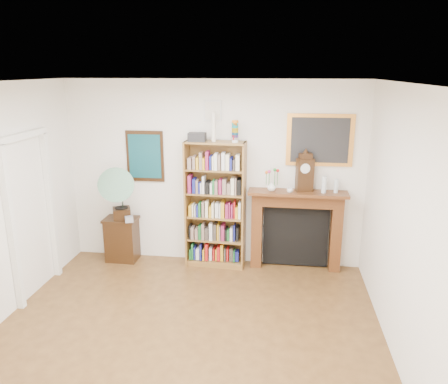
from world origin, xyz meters
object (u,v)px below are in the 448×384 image
side_cabinet (122,239)px  cd_stack (129,219)px  fireplace (296,222)px  teacup (290,190)px  bookshelf (215,198)px  flower_vase (272,186)px  mantel_clock (305,173)px  bottle_right (336,186)px  gramophone (116,190)px  bottle_left (324,185)px

side_cabinet → cd_stack: (0.19, -0.14, 0.39)m
fireplace → teacup: bearing=-133.0°
bookshelf → cd_stack: 1.36m
flower_vase → cd_stack: bearing=-175.6°
bookshelf → side_cabinet: size_ratio=3.19×
mantel_clock → bottle_right: (0.45, -0.02, -0.17)m
teacup → gramophone: bearing=-177.7°
mantel_clock → flower_vase: size_ratio=4.07×
bookshelf → side_cabinet: 1.66m
bottle_left → bookshelf: bearing=-180.0°
fireplace → gramophone: (-2.69, -0.23, 0.46)m
fireplace → bottle_right: bottle_right is taller
gramophone → flower_vase: bearing=-19.4°
fireplace → bottle_left: 0.72m
teacup → side_cabinet: bearing=179.4°
bottle_left → flower_vase: bearing=-180.0°
fireplace → bottle_right: size_ratio=7.22×
gramophone → flower_vase: size_ratio=6.24×
cd_stack → teacup: teacup is taller
gramophone → bookshelf: bearing=-17.3°
fireplace → cd_stack: (-2.52, -0.24, 0.02)m
gramophone → bottle_right: bearing=-20.0°
teacup → bottle_left: 0.49m
mantel_clock → bottle_right: 0.48m
cd_stack → bookshelf: bearing=7.1°
fireplace → cd_stack: 2.53m
cd_stack → bottle_left: size_ratio=0.50×
bottle_left → side_cabinet: bearing=-179.5°
cd_stack → flower_vase: size_ratio=0.87×
gramophone → mantel_clock: 2.80m
side_cabinet → fireplace: bearing=2.6°
fireplace → cd_stack: fireplace is taller
mantel_clock → bottle_left: size_ratio=2.33×
fireplace → bottle_right: (0.54, -0.05, 0.60)m
cd_stack → teacup: size_ratio=1.44×
flower_vase → bottle_left: bottle_left is taller
side_cabinet → teacup: 2.73m
flower_vase → bottle_right: bottle_right is taller
bookshelf → flower_vase: bookshelf is taller
cd_stack → teacup: bearing=2.6°
gramophone → bottle_left: gramophone is taller
cd_stack → fireplace: bearing=5.4°
bookshelf → teacup: bearing=0.7°
bookshelf → side_cabinet: bookshelf is taller
flower_vase → teacup: (0.26, -0.05, -0.04)m
mantel_clock → teacup: mantel_clock is taller
cd_stack → bottle_left: bottle_left is taller
cd_stack → bottle_right: bottle_right is taller
bookshelf → gramophone: bearing=-170.5°
fireplace → flower_vase: 0.69m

